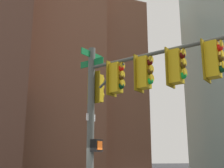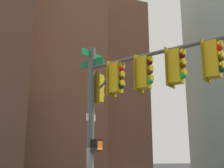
# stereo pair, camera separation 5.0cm
# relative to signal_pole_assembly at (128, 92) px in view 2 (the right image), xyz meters

# --- Properties ---
(signal_pole_assembly) EXTENTS (4.64, 3.13, 6.04)m
(signal_pole_assembly) POSITION_rel_signal_pole_assembly_xyz_m (0.00, 0.00, 0.00)
(signal_pole_assembly) COLOR #4C514C
(signal_pole_assembly) RESTS_ON ground_plane
(building_brick_midblock) EXTENTS (21.71, 18.14, 48.34)m
(building_brick_midblock) POSITION_rel_signal_pole_assembly_xyz_m (-48.32, 4.75, 19.93)
(building_brick_midblock) COLOR brown
(building_brick_midblock) RESTS_ON ground_plane
(building_brick_farside) EXTENTS (16.36, 15.96, 35.30)m
(building_brick_farside) POSITION_rel_signal_pole_assembly_xyz_m (-50.62, 17.06, 13.40)
(building_brick_farside) COLOR brown
(building_brick_farside) RESTS_ON ground_plane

